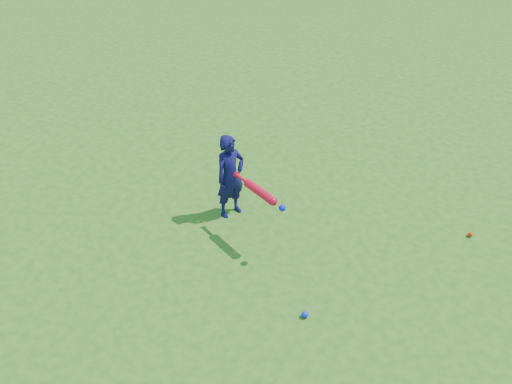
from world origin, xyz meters
TOP-DOWN VIEW (x-y plane):
  - ground at (0.00, 0.00)m, footprint 80.00×80.00m
  - child at (0.26, 0.03)m, footprint 0.40×0.47m
  - ground_ball_red at (3.02, 0.88)m, footprint 0.06×0.06m
  - ground_ball_blue at (1.75, -1.17)m, footprint 0.07×0.07m
  - bat_swing at (0.85, -0.31)m, footprint 0.80×0.42m

SIDE VIEW (x-z plane):
  - ground at x=0.00m, z-range 0.00..0.00m
  - ground_ball_red at x=3.02m, z-range 0.00..0.06m
  - ground_ball_blue at x=1.75m, z-range 0.00..0.07m
  - child at x=0.26m, z-range 0.00..1.09m
  - bat_swing at x=0.85m, z-range 0.65..0.74m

